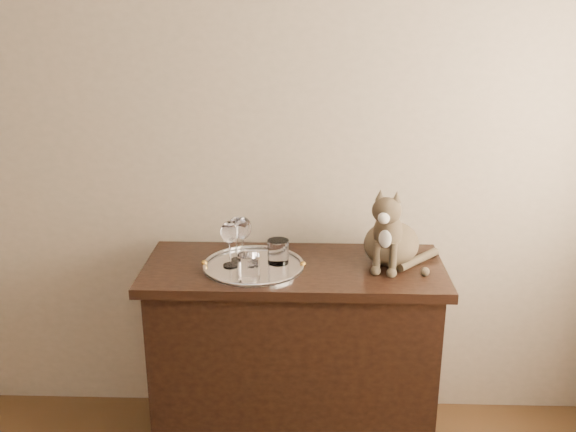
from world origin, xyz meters
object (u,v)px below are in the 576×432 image
Objects in this scene: tray at (254,267)px; wine_glass_c at (230,244)px; tumbler_b at (249,267)px; cat at (392,224)px; tumbler_c at (278,252)px; wine_glass_a at (237,239)px; sideboard at (294,358)px; wine_glass_d at (243,240)px.

wine_glass_c is at bearing -179.52° from tray.
cat is (0.55, 0.19, 0.11)m from tumbler_b.
tumbler_c is 0.47m from cat.
wine_glass_a is 0.06m from wine_glass_c.
tumbler_b is at bearing -54.44° from wine_glass_c.
tray is 0.11m from tumbler_c.
sideboard is 12.60× the size of tumbler_b.
cat is (0.39, 0.04, 0.59)m from sideboard.
cat is at bearing 1.43° from wine_glass_a.
wine_glass_a is at bearing -159.92° from cat.
wine_glass_a is at bearing 173.98° from tumbler_c.
wine_glass_c is at bearing -173.00° from sideboard.
wine_glass_d is (-0.20, 0.01, 0.53)m from sideboard.
sideboard is 12.50× the size of tumbler_c.
tumbler_c is (-0.06, 0.01, 0.48)m from sideboard.
sideboard is 0.58m from wine_glass_c.
wine_glass_c is 0.06m from wine_glass_d.
wine_glass_d reaches higher than tumbler_b.
tumbler_b is at bearing -93.70° from tray.
tray is 2.17× the size of wine_glass_a.
tumbler_b is at bearing -69.87° from wine_glass_a.
wine_glass_c is 0.55× the size of cat.
cat reaches higher than tumbler_c.
tumbler_c is (0.10, 0.15, 0.00)m from tumbler_b.
wine_glass_c is 0.20m from tumbler_c.
tray is at bearing -169.30° from sideboard.
tray is 0.13m from wine_glass_a.
wine_glass_a is at bearing 149.28° from wine_glass_d.
wine_glass_d is 0.15m from tumbler_c.
cat is (0.62, 0.02, 0.07)m from wine_glass_a.
tumbler_c reaches higher than tray.
tumbler_b is 0.99× the size of tumbler_c.
wine_glass_c is 0.65m from cat.
sideboard is at bearing -2.18° from wine_glass_d.
wine_glass_d is 0.17m from tumbler_b.
wine_glass_d is at bearing -158.34° from cat.
wine_glass_d reaches higher than tumbler_c.
wine_glass_c is (-0.02, -0.05, 0.00)m from wine_glass_a.
wine_glass_a is 1.94× the size of tumbler_b.
wine_glass_d is 2.00× the size of tumbler_b.
tray is 0.12m from wine_glass_d.
tumbler_b is at bearing -123.74° from tumbler_c.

